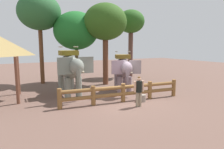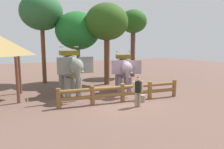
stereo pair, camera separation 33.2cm
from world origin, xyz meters
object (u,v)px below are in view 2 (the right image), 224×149
elephant_near_left (70,68)px  tree_far_right (133,23)px  tree_far_left (42,13)px  elephant_center (124,69)px  tree_deep_back (107,23)px  feed_bucket (142,98)px  tourist_woman_in_black (138,89)px  log_fence (123,91)px  tree_back_center (78,31)px

elephant_near_left → tree_far_right: size_ratio=0.54×
tree_far_right → tree_far_left: bearing=177.8°
elephant_center → elephant_near_left: bearing=169.3°
tree_deep_back → feed_bucket: bearing=-95.1°
tree_far_left → feed_bucket: 10.94m
elephant_center → tree_far_left: 8.45m
tree_far_left → tourist_woman_in_black: bearing=-70.5°
feed_bucket → tree_deep_back: bearing=84.9°
log_fence → elephant_center: (1.29, 2.11, 0.97)m
elephant_near_left → tree_back_center: (1.91, 4.29, 2.62)m
elephant_near_left → tree_far_left: size_ratio=0.50×
tree_far_right → tree_deep_back: (-4.15, -2.57, -0.40)m
log_fence → feed_bucket: 1.15m
log_fence → elephant_center: bearing=58.6°
elephant_center → feed_bucket: size_ratio=7.70×
tree_far_left → elephant_near_left: bearing=-81.3°
tree_far_left → tree_deep_back: size_ratio=1.13×
tree_far_left → tree_deep_back: (4.50, -2.89, -0.84)m
tourist_woman_in_black → tree_far_left: tree_far_left is taller
tree_far_right → feed_bucket: 10.73m
tree_far_right → tree_deep_back: size_ratio=1.03×
tree_back_center → tree_far_left: bearing=160.6°
elephant_near_left → tree_far_left: (-0.81, 5.24, 4.04)m
elephant_near_left → tree_far_left: bearing=98.7°
feed_bucket → elephant_center: bearing=82.8°
tourist_woman_in_black → tree_back_center: (-0.54, 8.24, 3.45)m
tourist_woman_in_black → tree_deep_back: bearing=78.9°
elephant_near_left → tree_far_right: 9.93m
tree_far_right → log_fence: bearing=-126.1°
elephant_center → tree_far_left: (-4.32, 5.91, 4.23)m
tree_back_center → tree_deep_back: size_ratio=0.92×
tree_far_left → tree_back_center: tree_far_left is taller
tree_far_right → feed_bucket: (-4.66, -8.18, -5.16)m
elephant_center → tree_far_right: 8.01m
log_fence → elephant_center: elephant_center is taller
tree_back_center → elephant_center: bearing=-72.0°
elephant_center → feed_bucket: (-0.33, -2.60, -1.37)m
elephant_center → tree_far_left: bearing=126.2°
log_fence → elephant_near_left: bearing=128.7°
elephant_near_left → tree_deep_back: bearing=32.5°
tree_back_center → elephant_near_left: bearing=-114.0°
elephant_near_left → tourist_woman_in_black: elephant_near_left is taller
elephant_near_left → tree_back_center: size_ratio=0.61×
elephant_near_left → tree_back_center: tree_back_center is taller
tree_far_left → feed_bucket: bearing=-64.8°
tree_far_left → tree_back_center: size_ratio=1.22×
elephant_center → tree_deep_back: (0.17, 3.01, 3.39)m
elephant_near_left → tree_far_right: tree_far_right is taller
elephant_center → tourist_woman_in_black: 3.52m
tourist_woman_in_black → feed_bucket: tourist_woman_in_black is taller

